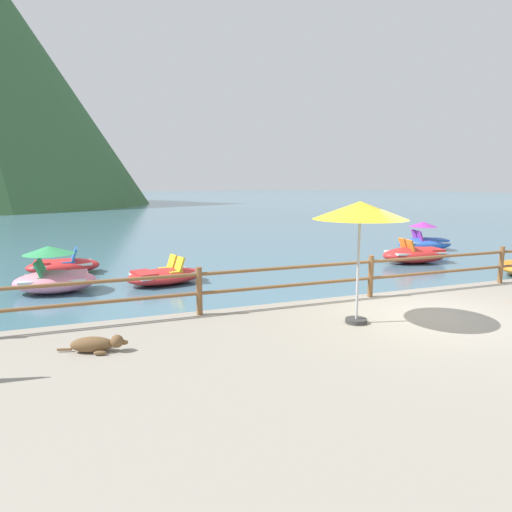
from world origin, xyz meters
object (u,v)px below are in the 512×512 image
(beach_umbrella, at_px, (360,212))
(pedal_boat_1, at_px, (63,266))
(pedal_boat_2, at_px, (425,241))
(pedal_boat_5, at_px, (415,254))
(pedal_boat_0, at_px, (54,276))
(dog_resting, at_px, (96,344))
(pedal_boat_3, at_px, (164,276))

(beach_umbrella, bearing_deg, pedal_boat_1, 119.98)
(beach_umbrella, relative_size, pedal_boat_2, 0.86)
(pedal_boat_5, bearing_deg, pedal_boat_2, 43.92)
(pedal_boat_0, bearing_deg, beach_umbrella, -50.06)
(beach_umbrella, height_order, pedal_boat_0, beach_umbrella)
(pedal_boat_1, bearing_deg, pedal_boat_0, -93.17)
(dog_resting, height_order, pedal_boat_1, pedal_boat_1)
(pedal_boat_0, bearing_deg, pedal_boat_1, 86.83)
(pedal_boat_3, bearing_deg, pedal_boat_2, 12.51)
(beach_umbrella, bearing_deg, dog_resting, 177.72)
(pedal_boat_0, bearing_deg, pedal_boat_3, 0.16)
(beach_umbrella, relative_size, pedal_boat_3, 0.87)
(beach_umbrella, relative_size, dog_resting, 2.15)
(pedal_boat_5, bearing_deg, pedal_boat_3, -178.95)
(beach_umbrella, relative_size, pedal_boat_0, 1.01)
(beach_umbrella, height_order, pedal_boat_2, beach_umbrella)
(pedal_boat_2, relative_size, pedal_boat_3, 1.02)
(pedal_boat_1, relative_size, pedal_boat_5, 0.84)
(beach_umbrella, xyz_separation_m, pedal_boat_3, (-2.40, 6.43, -2.21))
(beach_umbrella, bearing_deg, pedal_boat_2, 43.74)
(beach_umbrella, height_order, pedal_boat_1, beach_umbrella)
(beach_umbrella, height_order, dog_resting, beach_umbrella)
(beach_umbrella, distance_m, pedal_boat_2, 13.27)
(dog_resting, bearing_deg, pedal_boat_0, 97.61)
(pedal_boat_2, bearing_deg, pedal_boat_3, -167.49)
(pedal_boat_5, bearing_deg, pedal_boat_1, 168.52)
(beach_umbrella, relative_size, pedal_boat_5, 0.83)
(dog_resting, distance_m, pedal_boat_1, 8.92)
(dog_resting, distance_m, pedal_boat_2, 16.60)
(pedal_boat_1, xyz_separation_m, pedal_boat_5, (12.15, -2.47, 0.05))
(beach_umbrella, distance_m, pedal_boat_0, 8.61)
(pedal_boat_1, distance_m, pedal_boat_2, 14.71)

